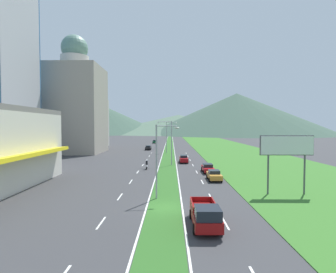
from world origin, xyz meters
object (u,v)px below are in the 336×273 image
object	(u,v)px
car_0	(214,175)
pickup_truck_0	(205,215)
street_lamp_far	(168,135)
motorcycle_rider	(147,165)
car_3	(208,168)
billboard_roadside	(287,148)
car_2	(184,159)
car_4	(155,142)
car_1	(148,147)
street_lamp_mid	(170,140)
street_lamp_near	(159,156)

from	to	relation	value
car_0	pickup_truck_0	world-z (taller)	pickup_truck_0
street_lamp_far	motorcycle_rider	distance (m)	29.99
car_3	billboard_roadside	bearing A→B (deg)	25.75
car_2	car_4	bearing A→B (deg)	-171.00
car_4	car_1	bearing A→B (deg)	179.72
street_lamp_far	car_0	bearing A→B (deg)	-79.40
car_2	car_3	size ratio (longest dim) A/B	0.95
street_lamp_mid	billboard_roadside	xyz separation A→B (m)	(13.60, -22.61, 0.17)
billboard_roadside	car_3	world-z (taller)	billboard_roadside
car_0	car_3	size ratio (longest dim) A/B	0.87
car_4	street_lamp_near	bearing A→B (deg)	-176.22
street_lamp_mid	car_3	size ratio (longest dim) A/B	1.88
street_lamp_mid	car_2	size ratio (longest dim) A/B	1.98
street_lamp_near	car_0	distance (m)	13.23
street_lamp_far	street_lamp_near	bearing A→B (deg)	-90.38
car_1	car_4	size ratio (longest dim) A/B	1.11
billboard_roadside	street_lamp_near	bearing A→B (deg)	-172.44
pickup_truck_0	motorcycle_rider	xyz separation A→B (m)	(-7.15, 27.83, -0.24)
street_lamp_mid	pickup_truck_0	xyz separation A→B (m)	(2.93, -32.68, -4.22)
street_lamp_far	car_3	size ratio (longest dim) A/B	1.93
street_lamp_mid	car_2	bearing A→B (deg)	53.98
car_3	pickup_truck_0	distance (m)	24.94
billboard_roadside	car_4	world-z (taller)	billboard_roadside
billboard_roadside	car_4	distance (m)	93.62
street_lamp_far	car_2	bearing A→B (deg)	-79.64
billboard_roadside	car_0	world-z (taller)	billboard_roadside
street_lamp_far	car_0	xyz separation A→B (m)	(7.31, -39.07, -4.60)
billboard_roadside	street_lamp_far	bearing A→B (deg)	106.88
car_1	car_4	distance (m)	33.78
car_3	street_lamp_mid	bearing A→B (deg)	-140.68
street_lamp_near	car_1	distance (m)	59.80
car_4	street_lamp_mid	bearing A→B (deg)	-174.01
car_1	street_lamp_mid	bearing A→B (deg)	-168.05
pickup_truck_0	motorcycle_rider	distance (m)	28.73
car_1	pickup_truck_0	world-z (taller)	pickup_truck_0
billboard_roadside	car_2	bearing A→B (deg)	111.59
car_3	car_4	world-z (taller)	car_4
street_lamp_near	car_4	xyz separation A→B (m)	(-6.15, 93.11, -3.92)
car_0	street_lamp_mid	bearing A→B (deg)	-155.55
street_lamp_far	car_4	xyz separation A→B (m)	(-6.47, 43.99, -4.57)
street_lamp_mid	car_0	distance (m)	16.53
billboard_roadside	pickup_truck_0	world-z (taller)	billboard_roadside
street_lamp_far	motorcycle_rider	world-z (taller)	street_lamp_far
car_0	car_2	distance (m)	18.98
street_lamp_mid	motorcycle_rider	distance (m)	7.82
car_2	motorcycle_rider	size ratio (longest dim) A/B	2.27
car_4	car_3	bearing A→B (deg)	-169.82
billboard_roadside	car_2	world-z (taller)	billboard_roadside
street_lamp_mid	billboard_roadside	bearing A→B (deg)	-58.97
car_1	car_0	bearing A→B (deg)	-164.19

